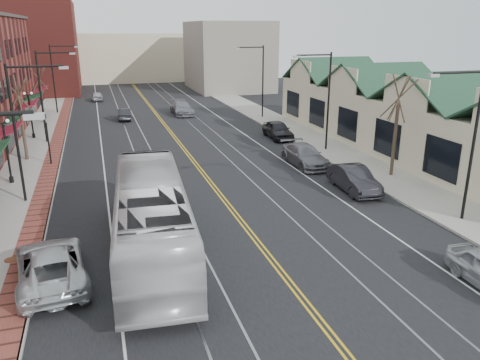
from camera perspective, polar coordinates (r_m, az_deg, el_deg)
ground at (r=17.74m, az=9.65°, el=-16.55°), size 160.00×160.00×0.00m
sidewalk_left at (r=34.72m, az=-24.73°, el=-0.26°), size 4.00×120.00×0.15m
sidewalk_right at (r=39.25m, az=12.38°, el=2.99°), size 4.00×120.00×0.15m
building_right at (r=42.01m, az=19.79°, el=6.44°), size 8.00×36.00×4.60m
backdrop_left at (r=83.43m, az=-24.21°, el=14.49°), size 14.00×18.00×14.00m
backdrop_mid at (r=98.29m, az=-13.53°, el=14.38°), size 22.00×14.00×9.00m
backdrop_right at (r=81.05m, az=-1.49°, el=14.88°), size 12.00×16.00×11.00m
streetlight_l_1 at (r=29.60m, az=-25.02°, el=6.70°), size 3.33×0.25×8.00m
streetlight_l_2 at (r=45.35m, az=-22.63°, el=10.41°), size 3.33×0.25×8.00m
streetlight_l_3 at (r=61.23m, az=-21.45°, el=12.20°), size 3.33×0.25×8.00m
streetlight_r_0 at (r=26.58m, az=26.08°, el=5.43°), size 3.33×0.25×8.00m
streetlight_r_1 at (r=39.58m, az=10.22°, el=10.56°), size 3.33×0.25×8.00m
streetlight_r_2 at (r=54.21m, az=2.35°, el=12.79°), size 3.33×0.25×8.00m
lamppost_l_2 at (r=34.30m, az=-26.51°, el=3.00°), size 0.84×0.28×4.27m
lamppost_l_3 at (r=47.89m, az=-24.13°, el=7.13°), size 0.84×0.28×4.27m
tree_left_near at (r=39.81m, az=-25.12°, el=6.99°), size 1.78×1.37×6.48m
tree_left_far at (r=55.58m, az=-23.11°, el=9.70°), size 1.66×1.28×6.02m
tree_right_mid at (r=33.78m, az=18.50°, el=6.47°), size 1.90×1.46×6.93m
manhole_far at (r=23.48m, az=-26.11°, el=-8.72°), size 0.60×0.60×0.02m
traffic_signal at (r=37.85m, az=-22.40°, el=5.03°), size 0.18×0.15×3.80m
transit_bus at (r=21.67m, az=-10.72°, el=-4.45°), size 4.06×13.27×3.64m
parked_suv at (r=20.84m, az=-22.03°, el=-9.61°), size 3.29×5.98×1.59m
parked_car_b at (r=30.75m, az=13.71°, el=0.12°), size 1.99×4.95×1.60m
parked_car_c at (r=35.89m, az=7.90°, el=2.99°), size 2.25×5.38×1.55m
parked_car_d at (r=44.57m, az=4.64°, el=6.11°), size 2.08×4.84×1.63m
distant_car_left at (r=55.23m, az=-13.88°, el=7.80°), size 1.62×4.03×1.30m
distant_car_right at (r=57.43m, az=-7.11°, el=8.71°), size 2.26×5.54×1.61m
distant_car_far at (r=71.15m, az=-17.00°, el=9.74°), size 1.56×3.81×1.29m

